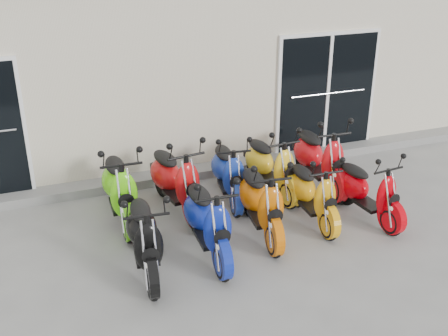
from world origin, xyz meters
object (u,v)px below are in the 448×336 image
(scooter_front_red, at_px, (369,183))
(scooter_back_green, at_px, (119,180))
(scooter_back_blue, at_px, (228,165))
(scooter_back_yellow, at_px, (271,158))
(scooter_front_orange_a, at_px, (261,194))
(scooter_front_black, at_px, (144,228))
(scooter_front_orange_b, at_px, (313,186))
(scooter_back_red, at_px, (175,172))
(scooter_back_extra, at_px, (320,150))
(scooter_front_blue, at_px, (208,212))

(scooter_front_red, height_order, scooter_back_green, scooter_back_green)
(scooter_back_blue, relative_size, scooter_back_yellow, 0.97)
(scooter_front_orange_a, relative_size, scooter_front_red, 1.10)
(scooter_front_black, bearing_deg, scooter_front_orange_a, 16.68)
(scooter_front_orange_b, height_order, scooter_back_blue, scooter_back_blue)
(scooter_front_black, relative_size, scooter_front_red, 1.08)
(scooter_front_red, distance_m, scooter_back_blue, 2.16)
(scooter_back_green, relative_size, scooter_back_blue, 1.10)
(scooter_front_red, bearing_deg, scooter_front_orange_a, 169.48)
(scooter_front_orange_a, distance_m, scooter_back_red, 1.43)
(scooter_back_extra, bearing_deg, scooter_front_black, -154.56)
(scooter_back_blue, height_order, scooter_back_extra, scooter_back_extra)
(scooter_back_blue, distance_m, scooter_back_yellow, 0.73)
(scooter_front_red, relative_size, scooter_back_red, 0.88)
(scooter_back_red, bearing_deg, scooter_back_blue, -3.08)
(scooter_front_orange_b, height_order, scooter_back_yellow, scooter_back_yellow)
(scooter_front_black, distance_m, scooter_back_extra, 3.55)
(scooter_front_black, bearing_deg, scooter_back_green, 97.61)
(scooter_back_blue, bearing_deg, scooter_front_blue, -111.90)
(scooter_front_orange_a, xyz_separation_m, scooter_back_red, (-0.93, 1.08, 0.02))
(scooter_front_black, distance_m, scooter_back_green, 1.41)
(scooter_front_blue, xyz_separation_m, scooter_back_extra, (2.39, 1.32, 0.02))
(scooter_back_green, height_order, scooter_back_red, scooter_back_green)
(scooter_front_orange_a, distance_m, scooter_front_red, 1.68)
(scooter_back_yellow, bearing_deg, scooter_back_green, 176.38)
(scooter_front_blue, height_order, scooter_back_red, scooter_back_red)
(scooter_front_black, height_order, scooter_front_orange_b, scooter_front_black)
(scooter_front_red, bearing_deg, scooter_back_blue, 137.37)
(scooter_back_blue, bearing_deg, scooter_back_green, -168.87)
(scooter_front_orange_a, relative_size, scooter_back_green, 0.96)
(scooter_back_yellow, bearing_deg, scooter_front_red, -56.59)
(scooter_front_orange_a, distance_m, scooter_back_yellow, 1.32)
(scooter_front_orange_b, relative_size, scooter_back_yellow, 0.94)
(scooter_front_orange_b, bearing_deg, scooter_front_orange_a, -173.16)
(scooter_back_green, distance_m, scooter_back_extra, 3.30)
(scooter_back_red, bearing_deg, scooter_front_black, -127.60)
(scooter_front_orange_b, relative_size, scooter_back_blue, 0.96)
(scooter_back_red, bearing_deg, scooter_front_orange_b, -37.29)
(scooter_front_black, bearing_deg, scooter_back_blue, 47.28)
(scooter_front_blue, relative_size, scooter_front_red, 1.11)
(scooter_back_red, height_order, scooter_back_extra, scooter_back_extra)
(scooter_back_green, height_order, scooter_back_extra, same)
(scooter_front_orange_b, relative_size, scooter_back_green, 0.87)
(scooter_front_orange_b, distance_m, scooter_back_green, 2.82)
(scooter_front_orange_b, height_order, scooter_front_red, scooter_front_orange_b)
(scooter_front_orange_b, bearing_deg, scooter_front_red, -12.34)
(scooter_back_green, bearing_deg, scooter_front_red, -17.02)
(scooter_front_blue, xyz_separation_m, scooter_back_green, (-0.91, 1.32, 0.02))
(scooter_front_black, height_order, scooter_back_yellow, scooter_front_black)
(scooter_front_black, height_order, scooter_back_blue, scooter_front_black)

